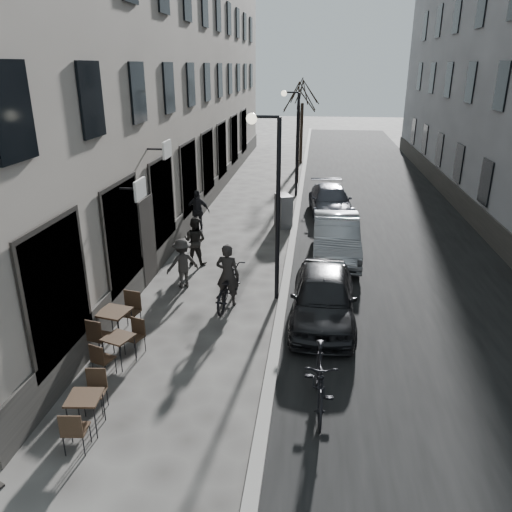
% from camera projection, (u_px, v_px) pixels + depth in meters
% --- Properties ---
extents(ground, '(120.00, 120.00, 0.00)m').
position_uv_depth(ground, '(248.00, 447.00, 8.66)').
color(ground, '#393634').
rests_on(ground, ground).
extents(road, '(7.30, 60.00, 0.00)m').
position_uv_depth(road, '(377.00, 208.00, 23.06)').
color(road, black).
rests_on(road, ground).
extents(kerb, '(0.25, 60.00, 0.12)m').
position_uv_depth(kerb, '(298.00, 205.00, 23.45)').
color(kerb, gray).
rests_on(kerb, ground).
extents(building_left, '(4.00, 35.00, 16.00)m').
position_uv_depth(building_left, '(162.00, 21.00, 21.76)').
color(building_left, gray).
rests_on(building_left, ground).
extents(streetlamp_near, '(0.90, 0.28, 5.09)m').
position_uv_depth(streetlamp_near, '(272.00, 189.00, 13.11)').
color(streetlamp_near, black).
rests_on(streetlamp_near, ground).
extents(streetlamp_far, '(0.90, 0.28, 5.09)m').
position_uv_depth(streetlamp_far, '(294.00, 132.00, 24.23)').
color(streetlamp_far, black).
rests_on(streetlamp_far, ground).
extents(tree_near, '(2.40, 2.40, 5.70)m').
position_uv_depth(tree_near, '(299.00, 96.00, 26.46)').
color(tree_near, black).
rests_on(tree_near, ground).
extents(tree_far, '(2.40, 2.40, 5.70)m').
position_uv_depth(tree_far, '(303.00, 91.00, 32.02)').
color(tree_far, black).
rests_on(tree_far, ground).
extents(bistro_set_a, '(0.63, 1.44, 0.84)m').
position_uv_depth(bistro_set_a, '(86.00, 409.00, 8.95)').
color(bistro_set_a, black).
rests_on(bistro_set_a, ground).
extents(bistro_set_b, '(0.82, 1.43, 0.82)m').
position_uv_depth(bistro_set_b, '(119.00, 347.00, 10.93)').
color(bistro_set_b, black).
rests_on(bistro_set_b, ground).
extents(bistro_set_c, '(0.81, 1.74, 0.99)m').
position_uv_depth(bistro_set_c, '(115.00, 323.00, 11.75)').
color(bistro_set_c, black).
rests_on(bistro_set_c, ground).
extents(utility_cabinet, '(0.81, 1.02, 1.35)m').
position_uv_depth(utility_cabinet, '(283.00, 211.00, 20.24)').
color(utility_cabinet, '#5F5F61').
rests_on(utility_cabinet, ground).
extents(bicycle, '(0.92, 2.11, 1.08)m').
position_uv_depth(bicycle, '(228.00, 286.00, 13.67)').
color(bicycle, black).
rests_on(bicycle, ground).
extents(cyclist_rider, '(0.68, 0.48, 1.76)m').
position_uv_depth(cyclist_rider, '(228.00, 275.00, 13.55)').
color(cyclist_rider, black).
rests_on(cyclist_rider, ground).
extents(pedestrian_near, '(0.89, 0.75, 1.60)m').
position_uv_depth(pedestrian_near, '(195.00, 241.00, 16.42)').
color(pedestrian_near, black).
rests_on(pedestrian_near, ground).
extents(pedestrian_mid, '(1.11, 0.99, 1.50)m').
position_uv_depth(pedestrian_mid, '(182.00, 263.00, 14.69)').
color(pedestrian_mid, '#2B2825').
rests_on(pedestrian_mid, ground).
extents(pedestrian_far, '(1.01, 0.47, 1.68)m').
position_uv_depth(pedestrian_far, '(197.00, 211.00, 19.55)').
color(pedestrian_far, black).
rests_on(pedestrian_far, ground).
extents(car_near, '(1.69, 4.06, 1.37)m').
position_uv_depth(car_near, '(323.00, 297.00, 12.72)').
color(car_near, black).
rests_on(car_near, ground).
extents(car_mid, '(1.54, 4.36, 1.43)m').
position_uv_depth(car_mid, '(336.00, 237.00, 17.00)').
color(car_mid, gray).
rests_on(car_mid, ground).
extents(car_far, '(2.11, 4.39, 1.23)m').
position_uv_depth(car_far, '(330.00, 201.00, 21.96)').
color(car_far, '#3B3D46').
rests_on(car_far, ground).
extents(moped, '(0.64, 2.10, 1.25)m').
position_uv_depth(moped, '(319.00, 380.00, 9.45)').
color(moped, black).
rests_on(moped, ground).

